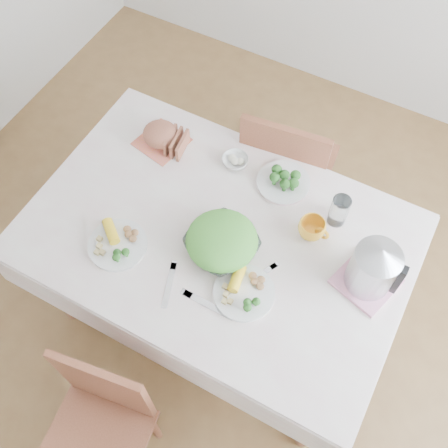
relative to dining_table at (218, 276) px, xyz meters
The scene contains 19 objects.
floor 0.38m from the dining_table, ahead, with size 3.60×3.60×0.00m, color brown.
dining_table is the anchor object (origin of this frame).
tablecloth 0.38m from the dining_table, ahead, with size 1.50×1.00×0.01m, color silver.
chair_near 0.86m from the dining_table, 94.64° to the right, with size 0.37×0.37×0.83m, color brown.
chair_far 0.68m from the dining_table, 86.72° to the left, with size 0.42×0.42×0.92m, color brown.
salad_bowl 0.42m from the dining_table, 46.03° to the right, with size 0.26×0.26×0.06m, color white.
dinner_plate_left 0.56m from the dining_table, 143.11° to the right, with size 0.23×0.23×0.02m, color white.
dinner_plate_right 0.48m from the dining_table, 40.41° to the right, with size 0.23×0.23×0.02m, color white.
broccoli_plate 0.54m from the dining_table, 69.34° to the left, with size 0.22×0.22×0.02m, color beige.
napkin 0.65m from the dining_table, 146.28° to the left, with size 0.20×0.20×0.00m, color #D96850.
bread_loaf 0.69m from the dining_table, 146.28° to the left, with size 0.16×0.15×0.09m, color brown.
fruit_bowl 0.54m from the dining_table, 106.12° to the left, with size 0.11×0.11×0.04m, color white.
yellow_mug 0.56m from the dining_table, 27.76° to the left, with size 0.11×0.11×0.08m, color yellow.
glass_tumbler 0.66m from the dining_table, 35.70° to the left, with size 0.07×0.07×0.14m, color white.
pink_tray 0.71m from the dining_table, ahead, with size 0.20×0.20×0.02m, color pink.
electric_kettle 0.78m from the dining_table, ahead, with size 0.17×0.17×0.24m, color #B2B5BA.
fork_left 0.48m from the dining_table, 100.25° to the right, with size 0.02×0.19×0.00m, color silver.
fork_right 0.46m from the dining_table, 21.85° to the right, with size 0.02×0.17×0.00m, color silver.
knife 0.49m from the dining_table, 67.34° to the right, with size 0.02×0.21×0.00m, color silver.
Camera 1 is at (0.51, -0.90, 2.55)m, focal length 42.00 mm.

